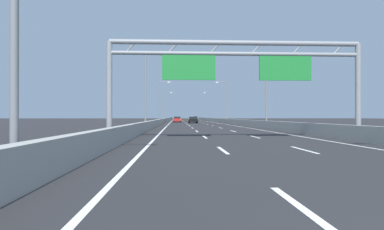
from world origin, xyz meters
The scene contains 52 objects.
ground_plane centered at (0.00, 100.00, 0.00)m, with size 260.00×260.00×0.00m, color #262628.
lane_dash_left_0 centered at (-1.80, 3.50, 0.01)m, with size 0.16×3.00×0.01m, color white.
lane_dash_left_1 centered at (-1.80, 12.50, 0.01)m, with size 0.16×3.00×0.01m, color white.
lane_dash_left_2 centered at (-1.80, 21.50, 0.01)m, with size 0.16×3.00×0.01m, color white.
lane_dash_left_3 centered at (-1.80, 30.50, 0.01)m, with size 0.16×3.00×0.01m, color white.
lane_dash_left_4 centered at (-1.80, 39.50, 0.01)m, with size 0.16×3.00×0.01m, color white.
lane_dash_left_5 centered at (-1.80, 48.50, 0.01)m, with size 0.16×3.00×0.01m, color white.
lane_dash_left_6 centered at (-1.80, 57.50, 0.01)m, with size 0.16×3.00×0.01m, color white.
lane_dash_left_7 centered at (-1.80, 66.50, 0.01)m, with size 0.16×3.00×0.01m, color white.
lane_dash_left_8 centered at (-1.80, 75.50, 0.01)m, with size 0.16×3.00×0.01m, color white.
lane_dash_left_9 centered at (-1.80, 84.50, 0.01)m, with size 0.16×3.00×0.01m, color white.
lane_dash_left_10 centered at (-1.80, 93.50, 0.01)m, with size 0.16×3.00×0.01m, color white.
lane_dash_left_11 centered at (-1.80, 102.50, 0.01)m, with size 0.16×3.00×0.01m, color white.
lane_dash_left_12 centered at (-1.80, 111.50, 0.01)m, with size 0.16×3.00×0.01m, color white.
lane_dash_left_13 centered at (-1.80, 120.50, 0.01)m, with size 0.16×3.00×0.01m, color white.
lane_dash_left_14 centered at (-1.80, 129.50, 0.01)m, with size 0.16×3.00×0.01m, color white.
lane_dash_left_15 centered at (-1.80, 138.50, 0.01)m, with size 0.16×3.00×0.01m, color white.
lane_dash_left_16 centered at (-1.80, 147.50, 0.01)m, with size 0.16×3.00×0.01m, color white.
lane_dash_left_17 centered at (-1.80, 156.50, 0.01)m, with size 0.16×3.00×0.01m, color white.
lane_dash_right_1 centered at (1.80, 12.50, 0.01)m, with size 0.16×3.00×0.01m, color white.
lane_dash_right_2 centered at (1.80, 21.50, 0.01)m, with size 0.16×3.00×0.01m, color white.
lane_dash_right_3 centered at (1.80, 30.50, 0.01)m, with size 0.16×3.00×0.01m, color white.
lane_dash_right_4 centered at (1.80, 39.50, 0.01)m, with size 0.16×3.00×0.01m, color white.
lane_dash_right_5 centered at (1.80, 48.50, 0.01)m, with size 0.16×3.00×0.01m, color white.
lane_dash_right_6 centered at (1.80, 57.50, 0.01)m, with size 0.16×3.00×0.01m, color white.
lane_dash_right_7 centered at (1.80, 66.50, 0.01)m, with size 0.16×3.00×0.01m, color white.
lane_dash_right_8 centered at (1.80, 75.50, 0.01)m, with size 0.16×3.00×0.01m, color white.
lane_dash_right_9 centered at (1.80, 84.50, 0.01)m, with size 0.16×3.00×0.01m, color white.
lane_dash_right_10 centered at (1.80, 93.50, 0.01)m, with size 0.16×3.00×0.01m, color white.
lane_dash_right_11 centered at (1.80, 102.50, 0.01)m, with size 0.16×3.00×0.01m, color white.
lane_dash_right_12 centered at (1.80, 111.50, 0.01)m, with size 0.16×3.00×0.01m, color white.
lane_dash_right_13 centered at (1.80, 120.50, 0.01)m, with size 0.16×3.00×0.01m, color white.
lane_dash_right_14 centered at (1.80, 129.50, 0.01)m, with size 0.16×3.00×0.01m, color white.
lane_dash_right_15 centered at (1.80, 138.50, 0.01)m, with size 0.16×3.00×0.01m, color white.
lane_dash_right_16 centered at (1.80, 147.50, 0.01)m, with size 0.16×3.00×0.01m, color white.
lane_dash_right_17 centered at (1.80, 156.50, 0.01)m, with size 0.16×3.00×0.01m, color white.
edge_line_left centered at (-5.25, 88.00, 0.01)m, with size 0.16×176.00×0.01m, color white.
edge_line_right centered at (5.25, 88.00, 0.01)m, with size 0.16×176.00×0.01m, color white.
barrier_left centered at (-6.90, 110.00, 0.47)m, with size 0.45×220.00×0.95m.
barrier_right centered at (6.90, 110.00, 0.47)m, with size 0.45×220.00×0.95m.
sign_gantry centered at (0.02, 19.09, 4.82)m, with size 16.44×0.36×6.36m.
streetlamp_left_mid centered at (-7.47, 39.56, 5.40)m, with size 2.58×0.28×9.50m.
streetlamp_right_mid centered at (7.47, 39.56, 5.40)m, with size 2.58×0.28×9.50m.
streetlamp_left_far centered at (-7.47, 72.79, 5.40)m, with size 2.58×0.28×9.50m.
streetlamp_right_far centered at (7.47, 72.79, 5.40)m, with size 2.58×0.28×9.50m.
streetlamp_left_distant centered at (-7.47, 106.01, 5.40)m, with size 2.58×0.28×9.50m.
streetlamp_right_distant centered at (7.47, 106.01, 5.40)m, with size 2.58×0.28×9.50m.
yellow_car centered at (-3.44, 90.68, 0.72)m, with size 1.85×4.49×1.37m.
green_car centered at (3.73, 127.18, 0.75)m, with size 1.88×4.21×1.43m.
black_car centered at (-0.22, 68.72, 0.72)m, with size 1.87×4.42×1.36m.
red_car centered at (-3.64, 77.94, 0.72)m, with size 1.74×4.47×1.40m.
white_car centered at (0.15, 78.66, 0.72)m, with size 1.90×4.41×1.38m.
Camera 1 is at (-3.82, -1.68, 1.49)m, focal length 30.59 mm.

